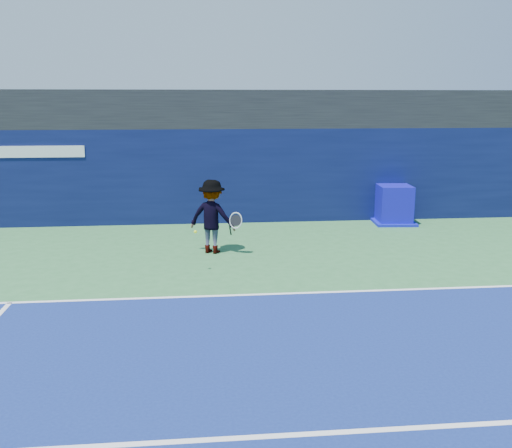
% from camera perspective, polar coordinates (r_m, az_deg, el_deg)
% --- Properties ---
extents(ground, '(80.00, 80.00, 0.00)m').
position_cam_1_polar(ground, '(8.95, 3.02, -13.42)').
color(ground, '#316F3A').
rests_on(ground, ground).
extents(baseline, '(24.00, 0.10, 0.01)m').
position_cam_1_polar(baseline, '(11.70, 0.80, -7.04)').
color(baseline, white).
rests_on(baseline, ground).
extents(service_line, '(24.00, 0.10, 0.01)m').
position_cam_1_polar(service_line, '(7.22, 5.57, -20.17)').
color(service_line, white).
rests_on(service_line, ground).
extents(stadium_band, '(36.00, 3.00, 1.20)m').
position_cam_1_polar(stadium_band, '(19.51, -2.05, 11.44)').
color(stadium_band, black).
rests_on(stadium_band, back_wall_assembly).
extents(back_wall_assembly, '(36.00, 1.03, 3.00)m').
position_cam_1_polar(back_wall_assembly, '(18.66, -1.81, 4.94)').
color(back_wall_assembly, '#0A113C').
rests_on(back_wall_assembly, ground).
extents(equipment_cart, '(1.38, 1.38, 1.23)m').
position_cam_1_polar(equipment_cart, '(18.81, 13.64, 1.76)').
color(equipment_cart, '#0F0BA4').
rests_on(equipment_cart, ground).
extents(tennis_player, '(1.47, 1.14, 1.90)m').
position_cam_1_polar(tennis_player, '(14.70, -4.41, 0.75)').
color(tennis_player, white).
rests_on(tennis_player, ground).
extents(tennis_ball, '(0.07, 0.07, 0.07)m').
position_cam_1_polar(tennis_ball, '(13.02, -6.08, -0.77)').
color(tennis_ball, yellow).
rests_on(tennis_ball, ground).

